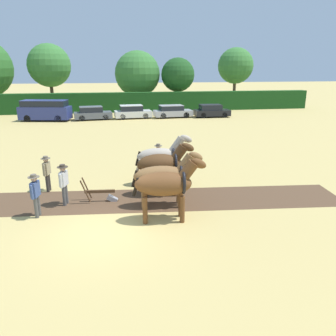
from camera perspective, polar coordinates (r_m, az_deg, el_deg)
The scene contains 21 objects.
ground_plane at distance 11.80m, azimuth -10.87°, elevation -10.81°, with size 240.00×240.00×0.00m, color tan.
plowed_furrow_strip at distance 14.47m, azimuth -14.75°, elevation -5.69°, with size 22.37×2.62×0.01m, color brown.
hedgerow at distance 43.41m, azimuth -10.66°, elevation 11.15°, with size 55.03×1.32×2.46m, color #194719.
tree_center_left at distance 48.56m, azimuth -19.97°, elevation 16.42°, with size 5.66×5.66×8.62m.
tree_center at distance 47.53m, azimuth -5.33°, elevation 16.01°, with size 6.25×6.25×7.81m.
tree_center_right at distance 46.61m, azimuth 1.71°, elevation 15.90°, with size 4.56×4.56×6.85m.
tree_right at distance 51.06m, azimuth 11.69°, elevation 17.03°, with size 5.13×5.13×8.35m.
draft_horse_lead_left at distance 11.89m, azimuth -0.30°, elevation -2.80°, with size 2.76×1.14×2.44m.
draft_horse_lead_right at distance 13.17m, azimuth -0.65°, elevation -1.38°, with size 2.94×1.09×2.35m.
draft_horse_trail_left at distance 14.39m, azimuth -1.03°, elevation 0.65°, with size 2.66×1.17×2.42m.
draft_horse_trail_right at distance 15.65m, azimuth -1.24°, elevation 2.02°, with size 2.79×1.06×2.52m.
plow at distance 14.21m, azimuth -11.27°, elevation -4.51°, with size 1.54×0.50×1.13m.
farmer_at_plow at distance 14.04m, azimuth -17.69°, elevation -2.22°, with size 0.43×0.65×1.73m.
farmer_beside_team at distance 17.32m, azimuth -1.70°, elevation 1.98°, with size 0.45×0.52×1.65m.
farmer_onlooker_left at distance 13.26m, azimuth -22.08°, elevation -3.94°, with size 0.43×0.65×1.70m.
farmer_onlooker_right at distance 15.86m, azimuth -20.34°, elevation -0.50°, with size 0.42×0.64×1.66m.
parked_van at distance 37.91m, azimuth -20.61°, elevation 9.40°, with size 5.54×2.96×2.20m.
parked_car_left at distance 37.26m, azimuth -13.03°, elevation 9.26°, with size 4.20×2.23×1.45m.
parked_car_center_left at distance 37.51m, azimuth -6.21°, elevation 9.66°, with size 4.21×2.11×1.49m.
parked_car_center at distance 38.00m, azimuth 0.77°, elevation 9.82°, with size 4.45×2.09×1.41m.
parked_car_center_right at distance 38.74m, azimuth 7.58°, elevation 9.81°, with size 4.06×1.92×1.44m.
Camera 1 is at (0.37, -10.46, 5.45)m, focal length 35.00 mm.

